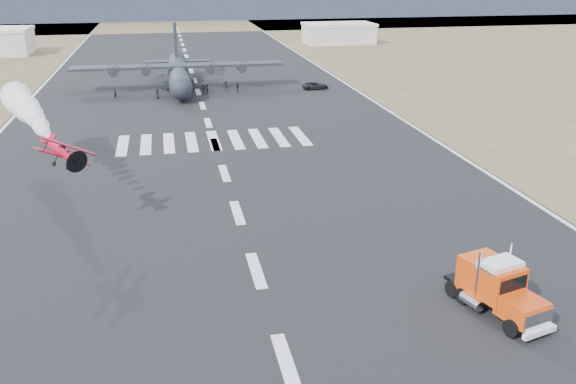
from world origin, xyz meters
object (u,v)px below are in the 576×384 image
object	(u,v)px
hangar_right	(339,33)
crew_c	(226,86)
crew_f	(190,88)
crew_e	(157,94)
transport_aircraft	(179,72)
crew_b	(207,89)
crew_g	(115,94)
crew_h	(203,89)
crew_d	(238,87)
crew_a	(169,87)
aerobatic_biplane	(62,152)
support_vehicle	(315,85)
semi_truck	(497,287)

from	to	relation	value
hangar_right	crew_c	bearing A→B (deg)	-121.77
crew_f	crew_e	bearing A→B (deg)	-126.90
crew_c	transport_aircraft	bearing A→B (deg)	3.80
hangar_right	crew_b	size ratio (longest dim) A/B	12.37
hangar_right	crew_c	distance (m)	77.39
crew_g	crew_h	size ratio (longest dim) A/B	0.98
crew_d	crew_c	bearing A→B (deg)	79.42
crew_a	crew_h	world-z (taller)	crew_a
crew_b	crew_e	xyz separation A→B (m)	(-8.99, -3.43, 0.07)
crew_g	crew_e	bearing A→B (deg)	-63.78
crew_c	crew_f	xyz separation A→B (m)	(-6.79, -0.30, -0.11)
crew_d	crew_e	distance (m)	15.12
aerobatic_biplane	crew_d	xyz separation A→B (m)	(22.22, 60.20, -6.63)
support_vehicle	crew_d	bearing A→B (deg)	84.54
semi_truck	crew_h	size ratio (longest dim) A/B	5.09
crew_b	crew_e	world-z (taller)	crew_e
crew_a	crew_e	size ratio (longest dim) A/B	1.02
crew_b	crew_h	size ratio (longest dim) A/B	0.95
semi_truck	aerobatic_biplane	distance (m)	36.37
aerobatic_biplane	crew_h	distance (m)	61.79
semi_truck	support_vehicle	distance (m)	79.75
crew_b	crew_c	world-z (taller)	crew_c
crew_a	crew_f	bearing A→B (deg)	10.55
support_vehicle	crew_a	distance (m)	27.52
crew_a	crew_f	xyz separation A→B (m)	(3.68, -1.47, -0.10)
transport_aircraft	crew_c	world-z (taller)	transport_aircraft
support_vehicle	crew_c	xyz separation A→B (m)	(-16.88, 1.96, 0.23)
crew_a	crew_c	distance (m)	10.53
crew_a	crew_h	xyz separation A→B (m)	(6.09, -3.59, -0.05)
aerobatic_biplane	crew_h	bearing A→B (deg)	55.75
transport_aircraft	crew_a	world-z (taller)	transport_aircraft
aerobatic_biplane	crew_e	xyz separation A→B (m)	(7.51, 56.70, -6.58)
crew_a	crew_b	xyz separation A→B (m)	(6.75, -2.83, -0.09)
crew_a	crew_b	size ratio (longest dim) A/B	1.10
support_vehicle	crew_d	xyz separation A→B (m)	(-14.87, 0.38, 0.16)
transport_aircraft	crew_f	size ratio (longest dim) A/B	24.23
crew_c	crew_f	distance (m)	6.79
crew_a	crew_d	world-z (taller)	crew_a
semi_truck	crew_d	size ratio (longest dim) A/B	5.19
semi_truck	crew_f	distance (m)	82.81
crew_f	crew_h	size ratio (longest dim) A/B	0.94
semi_truck	crew_e	xyz separation A→B (m)	(-22.60, 76.31, -1.01)
hangar_right	crew_e	size ratio (longest dim) A/B	11.42
crew_e	crew_h	size ratio (longest dim) A/B	1.03
crew_b	crew_f	bearing A→B (deg)	-116.10
crew_c	crew_d	bearing A→B (deg)	175.74
aerobatic_biplane	support_vehicle	bearing A→B (deg)	38.89
transport_aircraft	crew_d	xyz separation A→B (m)	(10.52, -6.52, -2.09)
crew_a	crew_f	world-z (taller)	crew_a
crew_b	crew_c	bearing A→B (deg)	112.00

